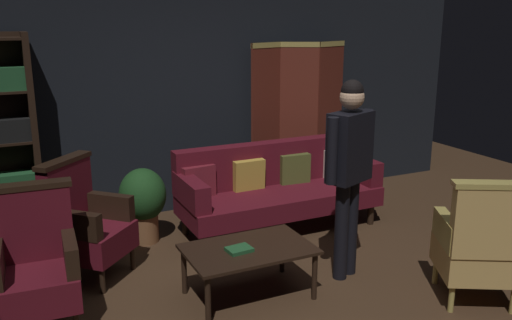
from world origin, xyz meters
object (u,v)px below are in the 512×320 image
object	(u,v)px
velvet_couch	(276,185)
coffee_table	(249,253)
standing_figure	(349,162)
folding_screen	(298,119)
armchair_wing_left	(35,264)
potted_plant	(143,200)
armchair_gilt_accent	(480,244)
armchair_wing_right	(85,223)
book_green_cloth	(239,249)

from	to	relation	value
velvet_couch	coffee_table	distance (m)	1.56
coffee_table	standing_figure	xyz separation A→B (m)	(0.91, -0.02, 0.65)
velvet_couch	coffee_table	xyz separation A→B (m)	(-0.91, -1.27, -0.08)
folding_screen	armchair_wing_left	bearing A→B (deg)	-151.03
velvet_couch	potted_plant	world-z (taller)	velvet_couch
velvet_couch	armchair_gilt_accent	size ratio (longest dim) A/B	2.04
folding_screen	armchair_wing_right	size ratio (longest dim) A/B	1.83
coffee_table	book_green_cloth	world-z (taller)	book_green_cloth
folding_screen	potted_plant	world-z (taller)	folding_screen
folding_screen	velvet_couch	world-z (taller)	folding_screen
folding_screen	potted_plant	bearing A→B (deg)	-165.41
velvet_couch	book_green_cloth	world-z (taller)	velvet_couch
coffee_table	book_green_cloth	size ratio (longest dim) A/B	5.23
armchair_wing_right	potted_plant	world-z (taller)	armchair_wing_right
folding_screen	coffee_table	world-z (taller)	folding_screen
armchair_wing_left	potted_plant	size ratio (longest dim) A/B	1.38
folding_screen	velvet_couch	xyz separation A→B (m)	(-0.68, -0.73, -0.53)
armchair_gilt_accent	standing_figure	world-z (taller)	standing_figure
armchair_gilt_accent	potted_plant	distance (m)	3.09
armchair_wing_right	book_green_cloth	distance (m)	1.39
coffee_table	armchair_wing_right	bearing A→B (deg)	139.87
armchair_wing_right	velvet_couch	bearing A→B (deg)	9.55
armchair_wing_left	standing_figure	bearing A→B (deg)	-6.64
folding_screen	standing_figure	bearing A→B (deg)	-108.66
velvet_couch	standing_figure	bearing A→B (deg)	-90.05
velvet_couch	armchair_gilt_accent	world-z (taller)	armchair_gilt_accent
armchair_wing_left	standing_figure	distance (m)	2.53
armchair_wing_left	book_green_cloth	size ratio (longest dim) A/B	5.44
coffee_table	potted_plant	size ratio (longest dim) A/B	1.33
armchair_wing_left	standing_figure	size ratio (longest dim) A/B	0.61
folding_screen	standing_figure	size ratio (longest dim) A/B	1.12
potted_plant	standing_figure	bearing A→B (deg)	-47.20
armchair_wing_right	potted_plant	size ratio (longest dim) A/B	1.38
armchair_gilt_accent	armchair_wing_right	size ratio (longest dim) A/B	1.00
folding_screen	armchair_gilt_accent	size ratio (longest dim) A/B	1.83
armchair_gilt_accent	book_green_cloth	bearing A→B (deg)	153.56
armchair_wing_right	standing_figure	xyz separation A→B (m)	(2.01, -0.95, 0.54)
coffee_table	folding_screen	bearing A→B (deg)	51.48
potted_plant	book_green_cloth	xyz separation A→B (m)	(0.38, -1.49, 0.00)
armchair_gilt_accent	armchair_wing_left	world-z (taller)	same
velvet_couch	armchair_wing_left	world-z (taller)	armchair_wing_left
velvet_couch	potted_plant	xyz separation A→B (m)	(-1.38, 0.20, -0.02)
armchair_wing_left	book_green_cloth	bearing A→B (deg)	-11.30
velvet_couch	folding_screen	bearing A→B (deg)	47.02
coffee_table	armchair_wing_left	bearing A→B (deg)	170.44
coffee_table	book_green_cloth	xyz separation A→B (m)	(-0.09, -0.03, 0.06)
folding_screen	coffee_table	bearing A→B (deg)	-128.52
folding_screen	book_green_cloth	size ratio (longest dim) A/B	9.94
potted_plant	book_green_cloth	distance (m)	1.54
velvet_couch	potted_plant	distance (m)	1.39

